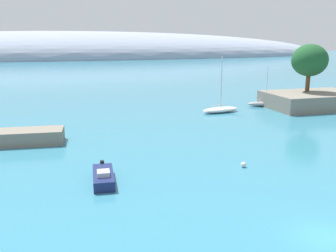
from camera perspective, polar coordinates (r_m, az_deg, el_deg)
water at (r=26.02m, az=23.22°, el=-15.48°), size 600.00×600.00×0.00m
shore_outcrop at (r=70.95m, az=21.33°, el=3.73°), size 16.27×10.64×2.70m
tree_clump_shore at (r=71.09m, az=20.89°, el=9.38°), size 6.27×6.27×8.39m
distant_ridge at (r=252.73m, az=-14.99°, el=10.15°), size 372.37×89.46×32.96m
sailboat_white_near_shore at (r=62.50m, az=8.05°, el=2.57°), size 6.91×3.27×9.22m
sailboat_grey_mid_mooring at (r=69.69m, az=14.76°, el=3.34°), size 6.73×3.37×7.07m
motorboat_navy_foreground at (r=32.60m, az=-9.89°, el=-7.70°), size 2.07×5.31×1.28m
mooring_buoy_white at (r=36.53m, az=11.50°, el=-5.82°), size 0.51×0.51×0.51m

